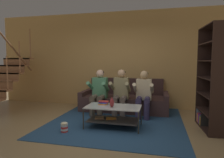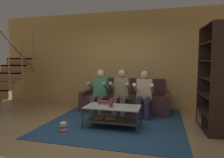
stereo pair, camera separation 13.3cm
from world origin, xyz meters
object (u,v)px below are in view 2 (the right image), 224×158
at_px(vase, 111,103).
at_px(popcorn_tub, 63,127).
at_px(bookshelf, 214,84).
at_px(book_stack, 103,103).
at_px(couch, 125,100).
at_px(person_seated_left, 100,90).
at_px(person_seated_right, 144,92).
at_px(coffee_table, 112,113).
at_px(person_seated_middle, 121,91).

height_order(vase, popcorn_tub, vase).
bearing_deg(bookshelf, vase, -166.60).
bearing_deg(book_stack, couch, 80.88).
distance_m(person_seated_left, person_seated_right, 1.17).
xyz_separation_m(vase, book_stack, (-0.24, 0.21, -0.05)).
xyz_separation_m(vase, bookshelf, (2.04, 0.49, 0.40)).
height_order(person_seated_left, vase, person_seated_left).
bearing_deg(popcorn_tub, couch, 67.73).
bearing_deg(coffee_table, person_seated_middle, 91.08).
xyz_separation_m(person_seated_right, vase, (-0.57, -1.04, -0.08)).
bearing_deg(person_seated_middle, bookshelf, -15.15).
height_order(person_seated_right, vase, person_seated_right).
relative_size(couch, popcorn_tub, 11.72).
relative_size(bookshelf, popcorn_tub, 10.24).
relative_size(vase, bookshelf, 0.09).
height_order(person_seated_right, book_stack, person_seated_right).
bearing_deg(couch, bookshelf, -28.81).
distance_m(couch, person_seated_left, 0.89).
relative_size(person_seated_right, popcorn_tub, 5.61).
distance_m(couch, person_seated_right, 0.89).
relative_size(person_seated_left, bookshelf, 0.55).
bearing_deg(coffee_table, person_seated_left, 122.25).
bearing_deg(person_seated_left, person_seated_right, -0.06).
relative_size(person_seated_right, coffee_table, 1.00).
bearing_deg(vase, bookshelf, 13.40).
distance_m(couch, coffee_table, 1.53).
height_order(couch, popcorn_tub, couch).
relative_size(couch, person_seated_middle, 2.04).
xyz_separation_m(person_seated_middle, book_stack, (-0.23, -0.83, -0.15)).
height_order(vase, book_stack, vase).
height_order(couch, person_seated_right, person_seated_right).
height_order(person_seated_left, person_seated_right, person_seated_left).
distance_m(person_seated_left, popcorn_tub, 1.60).
xyz_separation_m(person_seated_right, bookshelf, (1.47, -0.55, 0.31)).
bearing_deg(person_seated_middle, person_seated_left, -179.87).
height_order(person_seated_middle, person_seated_right, person_seated_middle).
height_order(coffee_table, book_stack, book_stack).
bearing_deg(couch, person_seated_right, -44.54).
height_order(person_seated_right, bookshelf, bookshelf).
height_order(couch, person_seated_middle, person_seated_middle).
height_order(person_seated_left, coffee_table, person_seated_left).
xyz_separation_m(bookshelf, popcorn_tub, (-2.90, -0.93, -0.84)).
xyz_separation_m(couch, person_seated_left, (-0.59, -0.58, 0.35)).
height_order(coffee_table, bookshelf, bookshelf).
distance_m(person_seated_middle, book_stack, 0.88).
bearing_deg(person_seated_right, couch, 135.46).
xyz_separation_m(couch, person_seated_right, (0.59, -0.58, 0.35)).
bearing_deg(person_seated_middle, person_seated_right, -0.25).
bearing_deg(person_seated_middle, vase, -89.19).
relative_size(person_seated_right, vase, 5.93).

